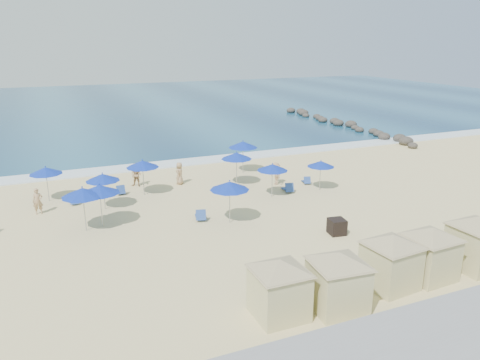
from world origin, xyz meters
name	(u,v)px	position (x,y,z in m)	size (l,w,h in m)	color
ground	(251,224)	(0.00, 0.00, 0.00)	(160.00, 160.00, 0.00)	beige
ocean	(111,107)	(0.00, 55.00, 0.03)	(160.00, 80.00, 0.06)	navy
surf_line	(179,163)	(0.00, 15.50, 0.04)	(160.00, 2.50, 0.08)	white
seawall	(418,346)	(0.00, -13.50, 0.65)	(160.00, 6.10, 1.22)	gray
rock_jetty	(343,124)	(24.01, 24.90, 0.36)	(2.56, 26.66, 0.96)	#2D2825
trash_bin	(337,227)	(3.84, -3.19, 0.44)	(0.88, 0.88, 0.88)	black
cabana_0	(279,281)	(-2.98, -9.12, 1.54)	(4.29, 4.29, 2.69)	#CBC38B
cabana_1	(338,273)	(-0.58, -9.61, 1.58)	(4.39, 4.39, 2.76)	#CBC38B
cabana_2	(391,254)	(2.58, -9.04, 1.57)	(4.36, 4.36, 2.74)	#CBC38B
cabana_3	(430,246)	(4.77, -9.08, 1.57)	(4.35, 4.35, 2.74)	#CBC38B
cabana_4	(478,235)	(7.59, -9.19, 1.66)	(4.61, 4.61, 2.90)	#CBC38B
umbrella_0	(46,171)	(-10.92, 9.31, 2.14)	(2.16, 2.16, 2.46)	#A5A8AD
umbrella_1	(99,189)	(-8.18, 3.22, 2.29)	(2.32, 2.32, 2.64)	#A5A8AD
umbrella_2	(103,177)	(-7.63, 6.16, 2.14)	(2.16, 2.16, 2.46)	#A5A8AD
umbrella_3	(83,192)	(-9.14, 2.87, 2.33)	(2.36, 2.36, 2.69)	#A5A8AD
umbrella_4	(142,164)	(-4.68, 8.03, 2.25)	(2.28, 2.28, 2.60)	#A5A8AD
umbrella_5	(230,186)	(-1.08, 0.76, 2.33)	(2.36, 2.36, 2.68)	#A5A8AD
umbrella_6	(237,156)	(2.24, 7.59, 2.27)	(2.30, 2.30, 2.62)	#A5A8AD
umbrella_7	(272,167)	(3.46, 4.11, 2.12)	(2.15, 2.15, 2.44)	#A5A8AD
umbrella_8	(243,145)	(4.07, 10.59, 2.35)	(2.38, 2.38, 2.71)	#A5A8AD
umbrella_9	(321,164)	(7.38, 4.13, 1.96)	(1.98, 1.98, 2.26)	#A5A8AD
beach_chair_1	(74,201)	(-9.41, 7.96, 0.22)	(0.53, 1.17, 0.64)	#284792
beach_chair_2	(120,190)	(-6.22, 8.90, 0.25)	(0.66, 1.35, 0.73)	#284792
beach_chair_3	(201,215)	(-2.53, 1.93, 0.26)	(0.94, 1.48, 0.75)	#284792
beach_chair_4	(288,188)	(5.02, 4.61, 0.26)	(0.91, 1.48, 0.76)	#284792
beach_chair_5	(306,181)	(7.27, 5.82, 0.22)	(0.84, 1.24, 0.63)	#284792
beachgoer_0	(38,201)	(-11.58, 6.88, 0.83)	(0.61, 0.40, 1.67)	tan
beachgoer_1	(136,175)	(-4.77, 10.21, 0.88)	(0.86, 0.67, 1.77)	tan
beachgoer_2	(276,174)	(5.00, 6.52, 0.86)	(1.11, 0.64, 1.72)	tan
beachgoer_3	(180,173)	(-1.64, 9.50, 0.85)	(0.83, 0.54, 1.70)	tan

